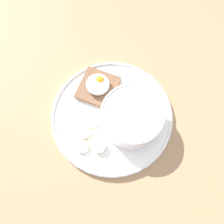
{
  "coord_description": "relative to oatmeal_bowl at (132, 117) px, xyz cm",
  "views": [
    {
      "loc": [
        -11.89,
        12.21,
        51.44
      ],
      "look_at": [
        0.0,
        0.0,
        5.0
      ],
      "focal_mm": 35.0,
      "sensor_mm": 36.0,
      "label": 1
    }
  ],
  "objects": [
    {
      "name": "banana_slice_front",
      "position": [
        5.26,
        9.49,
        -2.35
      ],
      "size": [
        3.29,
        3.34,
        1.5
      ],
      "color": "beige",
      "rests_on": "plate"
    },
    {
      "name": "plate",
      "position": [
        4.2,
        1.93,
        -3.27
      ],
      "size": [
        28.55,
        28.55,
        1.6
      ],
      "color": "white",
      "rests_on": "ground_plane"
    },
    {
      "name": "toast_slice",
      "position": [
        11.31,
        -0.56,
        -2.33
      ],
      "size": [
        11.77,
        11.77,
        1.3
      ],
      "color": "brown",
      "rests_on": "plate"
    },
    {
      "name": "oatmeal_bowl",
      "position": [
        0.0,
        0.0,
        0.0
      ],
      "size": [
        13.66,
        13.66,
        6.0
      ],
      "color": "white",
      "rests_on": "plate"
    },
    {
      "name": "banana_slice_left",
      "position": [
        3.52,
        12.03,
        -2.49
      ],
      "size": [
        2.96,
        2.85,
        1.39
      ],
      "color": "beige",
      "rests_on": "plate"
    },
    {
      "name": "banana_slice_right",
      "position": [
        0.92,
        9.38,
        -2.29
      ],
      "size": [
        3.86,
        3.94,
        1.7
      ],
      "color": "#F4E9BA",
      "rests_on": "plate"
    },
    {
      "name": "poached_egg",
      "position": [
        11.32,
        -0.65,
        -0.48
      ],
      "size": [
        5.59,
        5.57,
        3.0
      ],
      "color": "white",
      "rests_on": "toast_slice"
    },
    {
      "name": "ground_plane",
      "position": [
        4.2,
        1.93,
        -5.06
      ],
      "size": [
        120.0,
        120.0,
        2.0
      ],
      "primitive_type": "cube",
      "color": "#A38058",
      "rests_on": "ground"
    },
    {
      "name": "banana_slice_back",
      "position": [
        6.05,
        6.48,
        -2.63
      ],
      "size": [
        4.17,
        4.17,
        0.93
      ],
      "color": "beige",
      "rests_on": "plate"
    }
  ]
}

